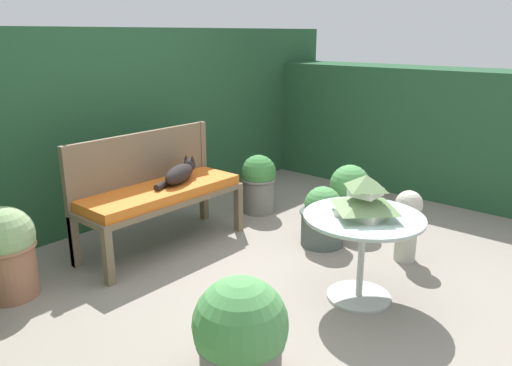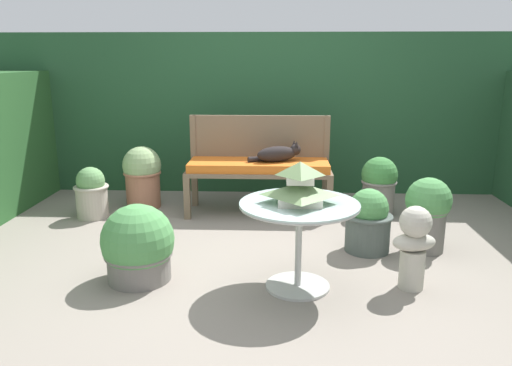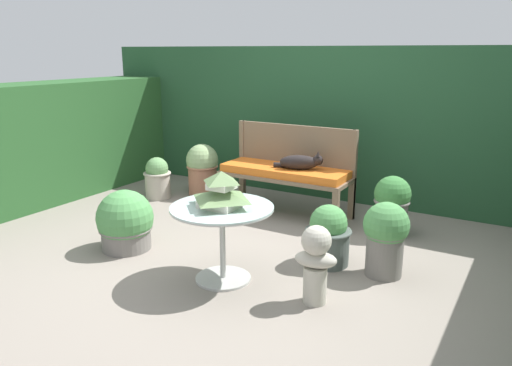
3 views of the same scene
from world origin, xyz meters
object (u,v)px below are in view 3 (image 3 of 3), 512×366
at_px(pagoda_birdhouse, 222,192).
at_px(potted_plant_table_far, 125,223).
at_px(potted_plant_bench_right, 157,178).
at_px(potted_plant_hedge_corner, 392,205).
at_px(potted_plant_path_edge, 202,169).
at_px(garden_bust, 316,260).
at_px(garden_bench, 285,174).
at_px(cat, 301,162).
at_px(potted_plant_table_near, 328,236).
at_px(patio_table, 222,222).
at_px(potted_plant_patio_mid, 386,236).

height_order(pagoda_birdhouse, potted_plant_table_far, pagoda_birdhouse).
distance_m(potted_plant_bench_right, potted_plant_hedge_corner, 2.79).
bearing_deg(potted_plant_hedge_corner, potted_plant_path_edge, 175.53).
relative_size(garden_bust, potted_plant_table_far, 1.06).
bearing_deg(garden_bench, cat, -4.35).
distance_m(garden_bench, potted_plant_table_far, 1.78).
xyz_separation_m(potted_plant_path_edge, potted_plant_bench_right, (-0.41, -0.36, -0.09)).
bearing_deg(potted_plant_table_near, cat, 126.91).
relative_size(garden_bench, potted_plant_bench_right, 2.84).
xyz_separation_m(patio_table, pagoda_birdhouse, (-0.00, 0.00, 0.24)).
bearing_deg(potted_plant_table_near, garden_bust, -74.72).
bearing_deg(garden_bench, garden_bust, -56.34).
bearing_deg(potted_plant_bench_right, potted_plant_patio_mid, -13.78).
distance_m(cat, potted_plant_table_near, 1.25).
bearing_deg(pagoda_birdhouse, garden_bench, 101.12).
relative_size(garden_bust, potted_plant_table_near, 1.12).
height_order(garden_bust, potted_plant_path_edge, potted_plant_path_edge).
distance_m(garden_bench, pagoda_birdhouse, 1.72).
xyz_separation_m(pagoda_birdhouse, garden_bust, (0.76, 0.03, -0.39)).
distance_m(garden_bust, potted_plant_table_near, 0.69).
relative_size(potted_plant_hedge_corner, potted_plant_table_far, 1.08).
height_order(patio_table, potted_plant_table_near, patio_table).
relative_size(pagoda_birdhouse, potted_plant_bench_right, 0.75).
distance_m(cat, garden_bust, 1.88).
distance_m(garden_bench, potted_plant_hedge_corner, 1.18).
bearing_deg(potted_plant_path_edge, garden_bench, -6.91).
bearing_deg(garden_bust, potted_plant_hedge_corner, 74.66).
xyz_separation_m(potted_plant_path_edge, potted_plant_table_far, (0.43, -1.73, -0.09)).
xyz_separation_m(cat, pagoda_birdhouse, (0.14, -1.65, 0.11)).
height_order(patio_table, potted_plant_path_edge, potted_plant_path_edge).
relative_size(garden_bench, potted_plant_table_near, 2.76).
relative_size(potted_plant_hedge_corner, potted_plant_table_near, 1.14).
distance_m(potted_plant_path_edge, potted_plant_patio_mid, 2.81).
distance_m(pagoda_birdhouse, potted_plant_table_near, 1.02).
relative_size(garden_bust, potted_plant_bench_right, 1.15).
bearing_deg(potted_plant_table_far, potted_plant_path_edge, 103.88).
height_order(garden_bench, potted_plant_patio_mid, potted_plant_patio_mid).
xyz_separation_m(patio_table, potted_plant_table_near, (0.58, 0.69, -0.23)).
relative_size(potted_plant_table_far, potted_plant_patio_mid, 0.90).
relative_size(cat, potted_plant_patio_mid, 0.87).
bearing_deg(potted_plant_bench_right, potted_plant_hedge_corner, 3.63).
bearing_deg(potted_plant_bench_right, potted_plant_table_far, -58.69).
bearing_deg(pagoda_birdhouse, patio_table, 0.00).
relative_size(patio_table, potted_plant_table_far, 1.45).
xyz_separation_m(garden_bench, patio_table, (0.33, -1.67, 0.02)).
height_order(garden_bench, potted_plant_bench_right, garden_bench).
height_order(garden_bust, potted_plant_hedge_corner, potted_plant_hedge_corner).
relative_size(pagoda_birdhouse, garden_bust, 0.66).
height_order(potted_plant_table_far, potted_plant_patio_mid, potted_plant_patio_mid).
bearing_deg(potted_plant_patio_mid, potted_plant_bench_right, 166.22).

